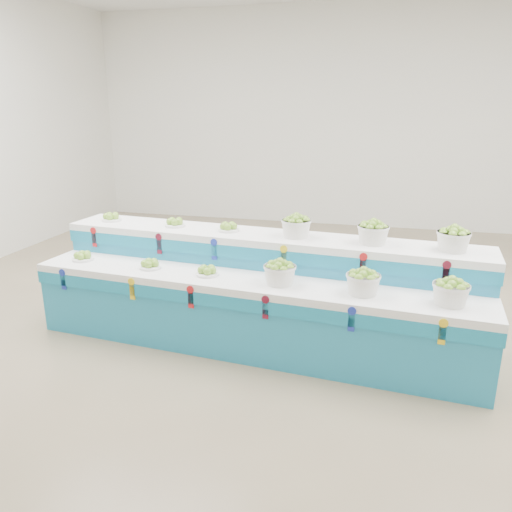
# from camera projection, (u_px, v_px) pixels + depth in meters

# --- Properties ---
(ground) EXTENTS (10.00, 10.00, 0.00)m
(ground) POSITION_uv_depth(u_px,v_px,m) (310.00, 334.00, 5.05)
(ground) COLOR #77664F
(ground) RESTS_ON ground
(back_wall) EXTENTS (10.00, 0.00, 10.00)m
(back_wall) POSITION_uv_depth(u_px,v_px,m) (353.00, 119.00, 9.10)
(back_wall) COLOR silver
(back_wall) RESTS_ON ground
(display_stand) EXTENTS (4.39, 1.49, 1.02)m
(display_stand) POSITION_uv_depth(u_px,v_px,m) (256.00, 291.00, 4.81)
(display_stand) COLOR teal
(display_stand) RESTS_ON ground
(plate_lower_left) EXTENTS (0.24, 0.24, 0.10)m
(plate_lower_left) POSITION_uv_depth(u_px,v_px,m) (83.00, 256.00, 5.07)
(plate_lower_left) COLOR white
(plate_lower_left) RESTS_ON display_stand
(plate_lower_mid) EXTENTS (0.24, 0.24, 0.10)m
(plate_lower_mid) POSITION_uv_depth(u_px,v_px,m) (150.00, 263.00, 4.81)
(plate_lower_mid) COLOR white
(plate_lower_mid) RESTS_ON display_stand
(plate_lower_right) EXTENTS (0.24, 0.24, 0.10)m
(plate_lower_right) POSITION_uv_depth(u_px,v_px,m) (207.00, 270.00, 4.62)
(plate_lower_right) COLOR white
(plate_lower_right) RESTS_ON display_stand
(basket_lower_left) EXTENTS (0.31, 0.31, 0.22)m
(basket_lower_left) POSITION_uv_depth(u_px,v_px,m) (280.00, 272.00, 4.38)
(basket_lower_left) COLOR silver
(basket_lower_left) RESTS_ON display_stand
(basket_lower_mid) EXTENTS (0.31, 0.31, 0.22)m
(basket_lower_mid) POSITION_uv_depth(u_px,v_px,m) (363.00, 282.00, 4.14)
(basket_lower_mid) COLOR silver
(basket_lower_mid) RESTS_ON display_stand
(basket_lower_right) EXTENTS (0.31, 0.31, 0.22)m
(basket_lower_right) POSITION_uv_depth(u_px,v_px,m) (451.00, 292.00, 3.92)
(basket_lower_right) COLOR silver
(basket_lower_right) RESTS_ON display_stand
(plate_upper_left) EXTENTS (0.24, 0.24, 0.10)m
(plate_upper_left) POSITION_uv_depth(u_px,v_px,m) (111.00, 216.00, 5.46)
(plate_upper_left) COLOR white
(plate_upper_left) RESTS_ON display_stand
(plate_upper_mid) EXTENTS (0.24, 0.24, 0.10)m
(plate_upper_mid) POSITION_uv_depth(u_px,v_px,m) (175.00, 222.00, 5.21)
(plate_upper_mid) COLOR white
(plate_upper_mid) RESTS_ON display_stand
(plate_upper_right) EXTENTS (0.24, 0.24, 0.10)m
(plate_upper_right) POSITION_uv_depth(u_px,v_px,m) (228.00, 226.00, 5.01)
(plate_upper_right) COLOR white
(plate_upper_right) RESTS_ON display_stand
(basket_upper_left) EXTENTS (0.31, 0.31, 0.22)m
(basket_upper_left) POSITION_uv_depth(u_px,v_px,m) (296.00, 226.00, 4.77)
(basket_upper_left) COLOR silver
(basket_upper_left) RESTS_ON display_stand
(basket_upper_mid) EXTENTS (0.31, 0.31, 0.22)m
(basket_upper_mid) POSITION_uv_depth(u_px,v_px,m) (373.00, 232.00, 4.54)
(basket_upper_mid) COLOR silver
(basket_upper_mid) RESTS_ON display_stand
(basket_upper_right) EXTENTS (0.31, 0.31, 0.22)m
(basket_upper_right) POSITION_uv_depth(u_px,v_px,m) (453.00, 239.00, 4.32)
(basket_upper_right) COLOR silver
(basket_upper_right) RESTS_ON display_stand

